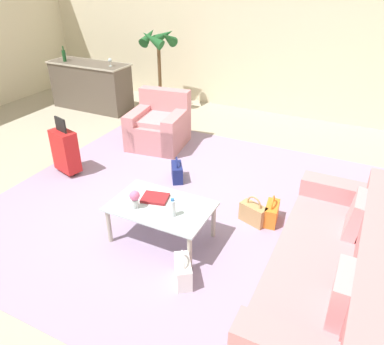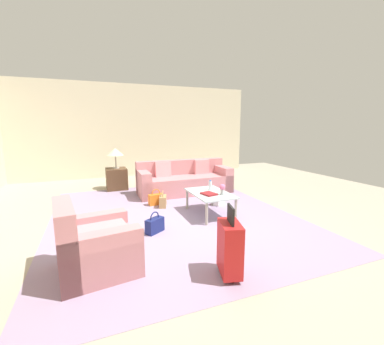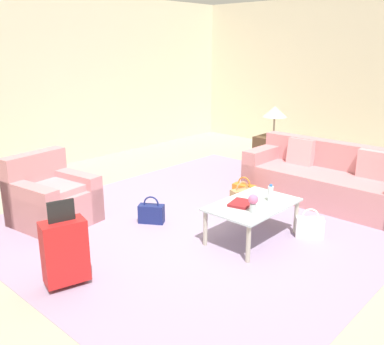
% 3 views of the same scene
% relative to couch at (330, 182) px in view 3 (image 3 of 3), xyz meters
% --- Properties ---
extents(ground_plane, '(12.00, 12.00, 0.00)m').
position_rel_couch_xyz_m(ground_plane, '(-2.19, 0.60, -0.30)').
color(ground_plane, '#A89E89').
extents(wall_back, '(10.24, 0.12, 3.10)m').
position_rel_couch_xyz_m(wall_back, '(-2.19, 4.66, 1.25)').
color(wall_back, beige).
rests_on(wall_back, ground).
extents(wall_right, '(0.12, 8.00, 3.10)m').
position_rel_couch_xyz_m(wall_right, '(2.87, 0.60, 1.25)').
color(wall_right, beige).
rests_on(wall_right, ground).
extents(area_rug, '(5.20, 4.40, 0.01)m').
position_rel_couch_xyz_m(area_rug, '(-1.59, 0.80, -0.30)').
color(area_rug, '#9984A3').
rests_on(area_rug, ground).
extents(couch, '(0.87, 2.38, 0.84)m').
position_rel_couch_xyz_m(couch, '(0.00, 0.00, 0.00)').
color(couch, '#C67F84').
rests_on(couch, ground).
extents(armchair, '(0.97, 0.98, 0.87)m').
position_rel_couch_xyz_m(armchair, '(-3.10, 2.27, -0.00)').
color(armchair, '#C67F84').
rests_on(armchair, ground).
extents(coffee_table, '(1.08, 0.69, 0.44)m').
position_rel_couch_xyz_m(coffee_table, '(-1.79, 0.10, 0.09)').
color(coffee_table, silver).
rests_on(coffee_table, ground).
extents(water_bottle, '(0.06, 0.06, 0.20)m').
position_rel_couch_xyz_m(water_bottle, '(-1.59, 0.00, 0.24)').
color(water_bottle, silver).
rests_on(water_bottle, coffee_table).
extents(coffee_table_book, '(0.32, 0.28, 0.03)m').
position_rel_couch_xyz_m(coffee_table_book, '(-1.91, 0.18, 0.16)').
color(coffee_table_book, maroon).
rests_on(coffee_table_book, coffee_table).
extents(flower_vase, '(0.11, 0.11, 0.21)m').
position_rel_couch_xyz_m(flower_vase, '(-2.01, -0.05, 0.26)').
color(flower_vase, '#B2B7BC').
rests_on(flower_vase, coffee_table).
extents(side_table, '(0.54, 0.54, 0.58)m').
position_rel_couch_xyz_m(side_table, '(1.01, 1.60, -0.01)').
color(side_table, '#513823').
rests_on(side_table, ground).
extents(table_lamp, '(0.44, 0.44, 0.55)m').
position_rel_couch_xyz_m(table_lamp, '(1.01, 1.60, 0.72)').
color(table_lamp, '#ADA899').
rests_on(table_lamp, side_table).
extents(suitcase_red, '(0.44, 0.32, 0.85)m').
position_rel_couch_xyz_m(suitcase_red, '(-3.79, 0.80, 0.06)').
color(suitcase_red, red).
rests_on(suitcase_red, ground).
extents(handbag_tan, '(0.35, 0.24, 0.36)m').
position_rel_couch_xyz_m(handbag_tan, '(-0.98, 0.83, -0.17)').
color(handbag_tan, tan).
rests_on(handbag_tan, ground).
extents(handbag_white, '(0.30, 0.34, 0.36)m').
position_rel_couch_xyz_m(handbag_white, '(-1.28, -0.37, -0.17)').
color(handbag_white, white).
rests_on(handbag_white, ground).
extents(handbag_orange, '(0.18, 0.34, 0.36)m').
position_rel_couch_xyz_m(handbag_orange, '(-0.79, 0.94, -0.17)').
color(handbag_orange, orange).
rests_on(handbag_orange, ground).
extents(handbag_navy, '(0.29, 0.34, 0.36)m').
position_rel_couch_xyz_m(handbag_navy, '(-2.26, 1.31, -0.17)').
color(handbag_navy, navy).
rests_on(handbag_navy, ground).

